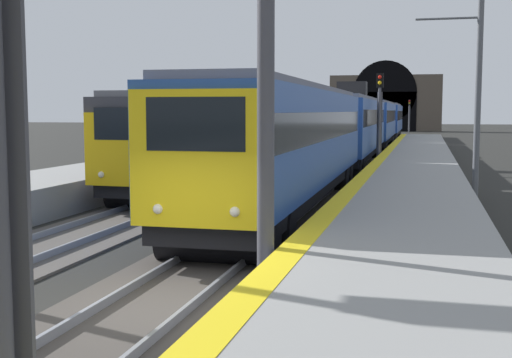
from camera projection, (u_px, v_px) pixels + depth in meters
name	position (u px, v px, depth m)	size (l,w,h in m)	color
ground_plane	(151.00, 310.00, 11.00)	(320.00, 320.00, 0.00)	black
platform_right	(389.00, 295.00, 10.02)	(112.00, 3.64, 1.02)	gray
platform_right_edge_strip	(286.00, 256.00, 10.35)	(112.00, 0.50, 0.01)	yellow
track_main_line	(151.00, 308.00, 11.00)	(160.00, 3.16, 0.21)	#423D38
train_main_approaching	(366.00, 123.00, 49.31)	(75.31, 2.98, 4.95)	#264C99
train_adjacent_platform	(273.00, 128.00, 39.08)	(39.20, 3.31, 3.88)	#333338
railway_signal_mid	(379.00, 114.00, 35.96)	(0.39, 0.38, 5.23)	#4C4C54
railway_signal_far	(409.00, 113.00, 97.62)	(0.39, 0.38, 4.85)	#4C4C54
tunnel_portal	(385.00, 103.00, 107.87)	(2.52, 17.64, 11.18)	#51473D
catenary_mast_near	(477.00, 99.00, 23.61)	(0.22, 2.31, 7.07)	#595B60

